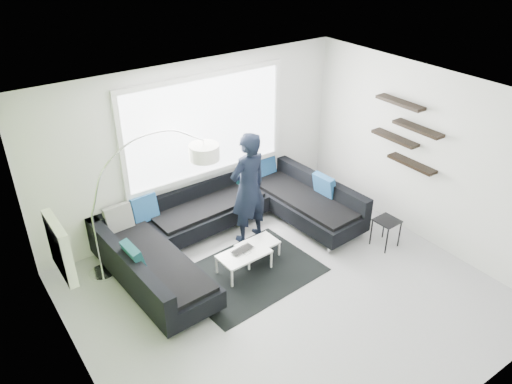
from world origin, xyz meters
The scene contains 9 objects.
ground centered at (0.00, 0.00, 0.00)m, with size 5.50×5.50×0.00m, color #929398.
room_shell centered at (0.04, 0.21, 1.81)m, with size 5.54×5.04×2.82m.
sectional_sofa centered at (0.05, 1.42, 0.37)m, with size 3.99×2.62×0.83m.
rug centered at (-0.15, 0.71, 0.01)m, with size 2.01×1.46×0.01m, color black.
coffee_table centered at (0.00, 0.88, 0.16)m, with size 1.00×0.58×0.33m, color white.
arc_lamp centered at (-1.96, 1.96, 1.06)m, with size 1.98×0.83×2.11m, color silver, non-canonical shape.
side_table centered at (2.05, 0.05, 0.24)m, with size 0.35×0.35×0.48m, color black.
person centered at (0.38, 1.50, 0.94)m, with size 0.73×0.52×1.88m, color black.
laptop centered at (-0.16, 0.83, 0.34)m, with size 0.38×0.27×0.03m, color black.
Camera 1 is at (-3.48, -4.18, 4.77)m, focal length 35.00 mm.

